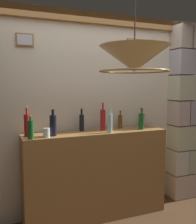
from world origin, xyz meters
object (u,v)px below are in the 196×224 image
Objects in this scene: liquor_bottle_rum at (31,129)px; liquor_bottle_bourbon at (27,125)px; liquor_bottle_tequila at (120,121)px; pendant_lamp at (134,60)px; liquor_bottle_vodka at (142,119)px; liquor_bottle_brandy at (82,122)px; liquor_bottle_sherry at (103,119)px; liquor_bottle_port at (53,125)px; liquor_bottle_vermouth at (141,121)px; glass_tumbler_rocks at (46,133)px; liquor_bottle_rye at (110,123)px.

liquor_bottle_bourbon is at bearing 96.76° from liquor_bottle_rum.
pendant_lamp reaches higher than liquor_bottle_tequila.
liquor_bottle_brandy is (-0.88, -0.01, 0.01)m from liquor_bottle_vodka.
liquor_bottle_sherry is 1.19× the size of liquor_bottle_port.
liquor_bottle_rum is (-1.41, -0.08, -0.00)m from liquor_bottle_vermouth.
liquor_bottle_vodka is at bearing 8.48° from liquor_bottle_port.
pendant_lamp is at bearing -56.25° from liquor_bottle_port.
liquor_bottle_bourbon is 1.30× the size of liquor_bottle_rum.
liquor_bottle_sherry reaches higher than liquor_bottle_bourbon.
liquor_bottle_sherry is 0.57× the size of pendant_lamp.
liquor_bottle_vermouth is 0.44× the size of pendant_lamp.
liquor_bottle_bourbon is (-1.43, 0.08, 0.02)m from liquor_bottle_vermouth.
liquor_bottle_sherry is 0.79m from glass_tumbler_rocks.
liquor_bottle_vodka is at bearing 10.05° from glass_tumbler_rocks.
liquor_bottle_rum is at bearing 137.21° from pendant_lamp.
liquor_bottle_rye is (-0.47, -0.06, 0.01)m from liquor_bottle_vermouth.
liquor_bottle_tequila is at bearing 12.40° from liquor_bottle_rum.
glass_tumbler_rocks is at bearing -165.56° from liquor_bottle_sherry.
liquor_bottle_brandy is at bearing 98.62° from pendant_lamp.
liquor_bottle_sherry is at bearing 92.71° from liquor_bottle_rye.
liquor_bottle_vermouth is 1.24m from glass_tumbler_rocks.
liquor_bottle_tequila is at bearing 42.82° from liquor_bottle_rye.
liquor_bottle_rum reaches higher than liquor_bottle_tequila.
liquor_bottle_port is 0.12m from glass_tumbler_rocks.
liquor_bottle_sherry is 0.95m from liquor_bottle_bourbon.
pendant_lamp is (0.64, -0.78, 0.74)m from glass_tumbler_rocks.
liquor_bottle_sherry is 1.30× the size of liquor_bottle_vermouth.
liquor_bottle_brandy is at bearing 24.79° from liquor_bottle_port.
liquor_bottle_sherry reaches higher than liquor_bottle_brandy.
liquor_bottle_rye is at bearing -172.88° from liquor_bottle_vermouth.
liquor_bottle_rum is (-0.26, -0.08, -0.02)m from liquor_bottle_port.
liquor_bottle_port is 0.48× the size of pendant_lamp.
liquor_bottle_vermouth is at bearing 7.12° from liquor_bottle_rye.
liquor_bottle_brandy is at bearing 166.42° from liquor_bottle_vermouth.
glass_tumbler_rocks is at bearing 179.63° from liquor_bottle_rye.
glass_tumbler_rocks is at bearing 9.17° from liquor_bottle_rum.
glass_tumbler_rocks is (0.17, 0.03, -0.05)m from liquor_bottle_rum.
liquor_bottle_rye is 0.37m from liquor_bottle_brandy.
liquor_bottle_brandy is (-0.28, 0.24, -0.01)m from liquor_bottle_rye.
liquor_bottle_brandy is at bearing 25.92° from glass_tumbler_rocks.
liquor_bottle_port is 0.96m from liquor_bottle_tequila.
liquor_bottle_port is 1.17× the size of liquor_bottle_vodka.
liquor_bottle_bourbon is at bearing -176.22° from liquor_bottle_sherry.
liquor_bottle_port is at bearing -155.21° from liquor_bottle_brandy.
liquor_bottle_sherry is 1.27× the size of liquor_bottle_brandy.
liquor_bottle_rum is at bearing -162.95° from liquor_bottle_port.
liquor_bottle_brandy is (-0.54, 0.00, 0.02)m from liquor_bottle_tequila.
liquor_bottle_brandy reaches higher than liquor_bottle_vermouth.
liquor_bottle_vodka is 1.56m from liquor_bottle_rum.
liquor_bottle_brandy is at bearing -179.61° from liquor_bottle_vodka.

